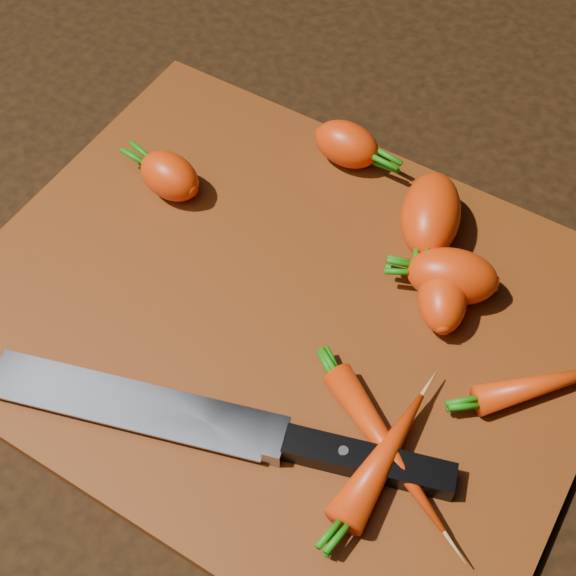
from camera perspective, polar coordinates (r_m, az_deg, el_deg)
The scene contains 11 objects.
ground at distance 0.66m, azimuth -0.45°, elevation -2.33°, with size 2.00×2.00×0.01m, color black.
cutting_board at distance 0.65m, azimuth -0.46°, elevation -1.82°, with size 0.50×0.40×0.01m, color #87390F.
carrot_0 at distance 0.71m, azimuth -8.42°, elevation 7.89°, with size 0.06×0.04×0.04m, color #E93706.
carrot_1 at distance 0.68m, azimuth 10.12°, elevation 5.16°, with size 0.09×0.05×0.05m, color #E93706.
carrot_2 at distance 0.65m, azimuth 11.60°, elevation 0.82°, with size 0.07×0.05×0.05m, color #E93706.
carrot_3 at distance 0.73m, azimuth 4.20°, elevation 10.16°, with size 0.06×0.04×0.04m, color #E93706.
carrot_4 at distance 0.64m, azimuth 10.93°, elevation -0.59°, with size 0.07×0.04×0.04m, color #E93706.
carrot_5 at distance 0.63m, azimuth 17.93°, elevation -6.48°, with size 0.11×0.02×0.02m, color #E93706.
carrot_6 at distance 0.58m, azimuth 7.06°, elevation -11.23°, with size 0.14×0.02×0.02m, color #E93706.
carrot_7 at distance 0.57m, azimuth 6.82°, elevation -11.80°, with size 0.11×0.03×0.03m, color #E93706.
knife at distance 0.60m, azimuth -9.48°, elevation -8.57°, with size 0.34×0.13×0.02m.
Camera 1 is at (0.19, -0.30, 0.55)m, focal length 50.00 mm.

